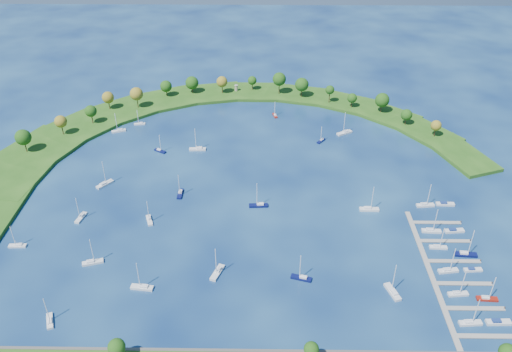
{
  "coord_description": "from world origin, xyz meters",
  "views": [
    {
      "loc": [
        8.19,
        -220.19,
        150.7
      ],
      "look_at": [
        5.0,
        5.0,
        4.0
      ],
      "focal_mm": 36.44,
      "sensor_mm": 36.0,
      "label": 1
    }
  ],
  "objects_px": {
    "moored_boat_10": "(149,220)",
    "moored_boat_5": "(217,272)",
    "moored_boat_13": "(369,209)",
    "docked_boat_11": "(445,204)",
    "moored_boat_12": "(259,205)",
    "moored_boat_16": "(393,291)",
    "moored_boat_15": "(50,320)",
    "moored_boat_1": "(160,150)",
    "moored_boat_17": "(275,115)",
    "moored_boat_19": "(321,140)",
    "docked_boat_7": "(466,254)",
    "moored_boat_3": "(81,217)",
    "docked_boat_2": "(458,293)",
    "docked_boat_5": "(473,270)",
    "moored_boat_8": "(142,287)",
    "moored_boat_0": "(140,123)",
    "harbor_tower": "(236,88)",
    "moored_boat_2": "(17,245)",
    "docked_boat_4": "(448,270)",
    "docked_boat_3": "(487,298)",
    "dock_system": "(448,272)",
    "moored_boat_4": "(92,262)",
    "docked_boat_10": "(425,205)",
    "moored_boat_9": "(345,132)",
    "docked_boat_9": "(454,231)",
    "docked_boat_6": "(438,247)",
    "moored_boat_6": "(301,277)",
    "moored_boat_18": "(119,130)",
    "docked_boat_0": "(470,322)",
    "docked_boat_1": "(498,322)",
    "moored_boat_11": "(180,193)",
    "docked_boat_8": "(431,230)",
    "moored_boat_7": "(198,149)"
  },
  "relations": [
    {
      "from": "moored_boat_5",
      "to": "moored_boat_15",
      "type": "height_order",
      "value": "moored_boat_5"
    },
    {
      "from": "moored_boat_9",
      "to": "docked_boat_9",
      "type": "height_order",
      "value": "moored_boat_9"
    },
    {
      "from": "moored_boat_16",
      "to": "docked_boat_0",
      "type": "height_order",
      "value": "moored_boat_16"
    },
    {
      "from": "docked_boat_1",
      "to": "docked_boat_10",
      "type": "height_order",
      "value": "docked_boat_10"
    },
    {
      "from": "moored_boat_10",
      "to": "moored_boat_5",
      "type": "bearing_deg",
      "value": 26.09
    },
    {
      "from": "harbor_tower",
      "to": "moored_boat_2",
      "type": "relative_size",
      "value": 0.38
    },
    {
      "from": "docked_boat_4",
      "to": "docked_boat_7",
      "type": "distance_m",
      "value": 14.56
    },
    {
      "from": "docked_boat_7",
      "to": "docked_boat_9",
      "type": "height_order",
      "value": "docked_boat_7"
    },
    {
      "from": "moored_boat_0",
      "to": "docked_boat_7",
      "type": "bearing_deg",
      "value": 135.8
    },
    {
      "from": "moored_boat_3",
      "to": "docked_boat_2",
      "type": "relative_size",
      "value": 1.04
    },
    {
      "from": "moored_boat_6",
      "to": "moored_boat_18",
      "type": "height_order",
      "value": "moored_boat_18"
    },
    {
      "from": "moored_boat_12",
      "to": "moored_boat_16",
      "type": "distance_m",
      "value": 78.1
    },
    {
      "from": "moored_boat_1",
      "to": "moored_boat_2",
      "type": "xyz_separation_m",
      "value": [
        -48.7,
        -83.31,
        0.0
      ]
    },
    {
      "from": "docked_boat_3",
      "to": "docked_boat_7",
      "type": "relative_size",
      "value": 0.86
    },
    {
      "from": "moored_boat_4",
      "to": "moored_boat_7",
      "type": "bearing_deg",
      "value": 53.34
    },
    {
      "from": "moored_boat_1",
      "to": "moored_boat_17",
      "type": "bearing_deg",
      "value": 66.28
    },
    {
      "from": "moored_boat_19",
      "to": "docked_boat_1",
      "type": "xyz_separation_m",
      "value": [
        52.94,
        -136.88,
        -0.17
      ]
    },
    {
      "from": "moored_boat_13",
      "to": "moored_boat_19",
      "type": "xyz_separation_m",
      "value": [
        -16.87,
        67.64,
        -0.1
      ]
    },
    {
      "from": "moored_boat_19",
      "to": "moored_boat_13",
      "type": "bearing_deg",
      "value": 51.66
    },
    {
      "from": "moored_boat_0",
      "to": "moored_boat_10",
      "type": "distance_m",
      "value": 100.75
    },
    {
      "from": "moored_boat_8",
      "to": "moored_boat_13",
      "type": "bearing_deg",
      "value": -144.41
    },
    {
      "from": "docked_boat_3",
      "to": "docked_boat_4",
      "type": "height_order",
      "value": "docked_boat_4"
    },
    {
      "from": "moored_boat_0",
      "to": "moored_boat_4",
      "type": "height_order",
      "value": "moored_boat_4"
    },
    {
      "from": "moored_boat_15",
      "to": "docked_boat_10",
      "type": "relative_size",
      "value": 0.9
    },
    {
      "from": "moored_boat_11",
      "to": "docked_boat_8",
      "type": "height_order",
      "value": "docked_boat_8"
    },
    {
      "from": "moored_boat_12",
      "to": "docked_boat_6",
      "type": "relative_size",
      "value": 1.2
    },
    {
      "from": "docked_boat_7",
      "to": "moored_boat_13",
      "type": "bearing_deg",
      "value": 142.92
    },
    {
      "from": "moored_boat_11",
      "to": "dock_system",
      "type": "bearing_deg",
      "value": 65.89
    },
    {
      "from": "moored_boat_13",
      "to": "docked_boat_11",
      "type": "height_order",
      "value": "moored_boat_13"
    },
    {
      "from": "moored_boat_4",
      "to": "docked_boat_7",
      "type": "bearing_deg",
      "value": -14.44
    },
    {
      "from": "moored_boat_8",
      "to": "docked_boat_10",
      "type": "relative_size",
      "value": 1.04
    },
    {
      "from": "moored_boat_1",
      "to": "dock_system",
      "type": "bearing_deg",
      "value": -4.13
    },
    {
      "from": "moored_boat_3",
      "to": "docked_boat_0",
      "type": "xyz_separation_m",
      "value": [
        162.77,
        -61.34,
        0.01
      ]
    },
    {
      "from": "moored_boat_15",
      "to": "docked_boat_5",
      "type": "distance_m",
      "value": 168.84
    },
    {
      "from": "moored_boat_18",
      "to": "moored_boat_3",
      "type": "bearing_deg",
      "value": 70.52
    },
    {
      "from": "moored_boat_8",
      "to": "docked_boat_0",
      "type": "distance_m",
      "value": 125.86
    },
    {
      "from": "moored_boat_2",
      "to": "moored_boat_12",
      "type": "relative_size",
      "value": 0.83
    },
    {
      "from": "docked_boat_9",
      "to": "docked_boat_10",
      "type": "xyz_separation_m",
      "value": [
        -8.06,
        19.57,
        0.26
      ]
    },
    {
      "from": "docked_boat_3",
      "to": "dock_system",
      "type": "bearing_deg",
      "value": 128.9
    },
    {
      "from": "dock_system",
      "to": "moored_boat_5",
      "type": "xyz_separation_m",
      "value": [
        -95.23,
        -1.9,
        0.62
      ]
    },
    {
      "from": "moored_boat_1",
      "to": "moored_boat_8",
      "type": "height_order",
      "value": "moored_boat_8"
    },
    {
      "from": "docked_boat_3",
      "to": "moored_boat_5",
      "type": "bearing_deg",
      "value": 176.26
    },
    {
      "from": "moored_boat_19",
      "to": "docked_boat_5",
      "type": "xyz_separation_m",
      "value": [
        52.96,
        -108.91,
        -0.29
      ]
    },
    {
      "from": "moored_boat_0",
      "to": "docked_boat_4",
      "type": "relative_size",
      "value": 0.81
    },
    {
      "from": "moored_boat_8",
      "to": "moored_boat_12",
      "type": "height_order",
      "value": "moored_boat_12"
    },
    {
      "from": "docked_boat_4",
      "to": "docked_boat_6",
      "type": "relative_size",
      "value": 1.1
    },
    {
      "from": "moored_boat_1",
      "to": "moored_boat_17",
      "type": "distance_m",
      "value": 81.14
    },
    {
      "from": "moored_boat_19",
      "to": "docked_boat_7",
      "type": "relative_size",
      "value": 0.72
    },
    {
      "from": "moored_boat_3",
      "to": "docked_boat_9",
      "type": "distance_m",
      "value": 173.39
    },
    {
      "from": "moored_boat_0",
      "to": "moored_boat_17",
      "type": "bearing_deg",
      "value": -179.53
    }
  ]
}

